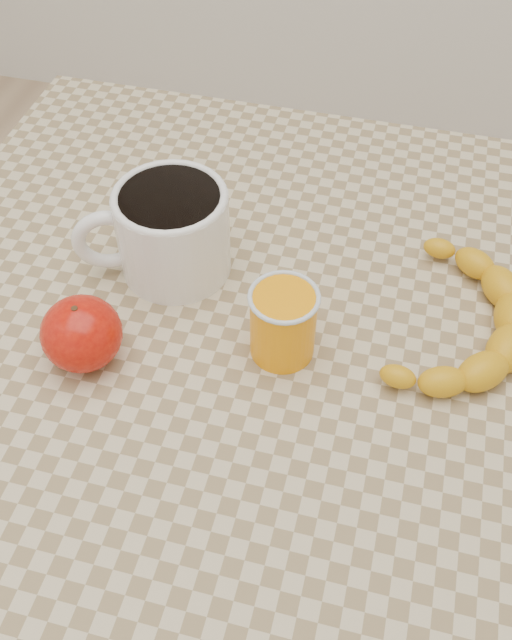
% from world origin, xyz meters
% --- Properties ---
extents(ground, '(3.00, 3.00, 0.00)m').
position_xyz_m(ground, '(0.00, 0.00, 0.00)').
color(ground, tan).
rests_on(ground, ground).
extents(table, '(0.80, 0.80, 0.75)m').
position_xyz_m(table, '(0.00, 0.00, 0.66)').
color(table, '#C7B48D').
rests_on(table, ground).
extents(coffee_mug, '(0.18, 0.15, 0.10)m').
position_xyz_m(coffee_mug, '(-0.11, 0.07, 0.80)').
color(coffee_mug, white).
rests_on(coffee_mug, table).
extents(orange_juice_glass, '(0.07, 0.07, 0.08)m').
position_xyz_m(orange_juice_glass, '(0.03, -0.01, 0.79)').
color(orange_juice_glass, '#FF9608').
rests_on(orange_juice_glass, table).
extents(apple, '(0.09, 0.09, 0.07)m').
position_xyz_m(apple, '(-0.15, -0.07, 0.79)').
color(apple, '#9C0905').
rests_on(apple, table).
extents(banana, '(0.31, 0.34, 0.04)m').
position_xyz_m(banana, '(0.19, 0.05, 0.77)').
color(banana, gold).
rests_on(banana, table).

